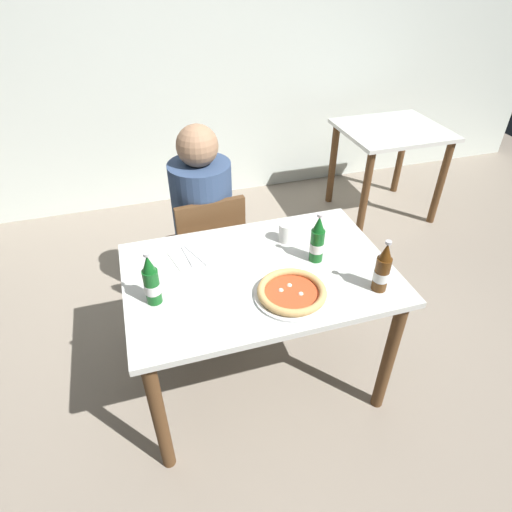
% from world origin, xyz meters
% --- Properties ---
extents(ground_plane, '(8.00, 8.00, 0.00)m').
position_xyz_m(ground_plane, '(0.00, 0.00, 0.00)').
color(ground_plane, gray).
extents(back_wall_tiled, '(7.00, 0.10, 2.60)m').
position_xyz_m(back_wall_tiled, '(0.00, 2.20, 1.30)').
color(back_wall_tiled, silver).
rests_on(back_wall_tiled, ground_plane).
extents(dining_table_main, '(1.20, 0.80, 0.75)m').
position_xyz_m(dining_table_main, '(0.00, 0.00, 0.64)').
color(dining_table_main, silver).
rests_on(dining_table_main, ground_plane).
extents(chair_behind_table, '(0.43, 0.43, 0.85)m').
position_xyz_m(chair_behind_table, '(-0.12, 0.61, 0.48)').
color(chair_behind_table, brown).
rests_on(chair_behind_table, ground_plane).
extents(diner_seated, '(0.34, 0.34, 1.21)m').
position_xyz_m(diner_seated, '(-0.13, 0.66, 0.58)').
color(diner_seated, '#2D3342').
rests_on(diner_seated, ground_plane).
extents(dining_table_background, '(0.80, 0.70, 0.75)m').
position_xyz_m(dining_table_background, '(1.54, 1.41, 0.59)').
color(dining_table_background, silver).
rests_on(dining_table_background, ground_plane).
extents(pizza_margherita_near, '(0.32, 0.32, 0.04)m').
position_xyz_m(pizza_margherita_near, '(0.08, -0.20, 0.77)').
color(pizza_margherita_near, white).
rests_on(pizza_margherita_near, dining_table_main).
extents(beer_bottle_left, '(0.07, 0.07, 0.25)m').
position_xyz_m(beer_bottle_left, '(-0.47, -0.06, 0.85)').
color(beer_bottle_left, '#14591E').
rests_on(beer_bottle_left, dining_table_main).
extents(beer_bottle_center, '(0.07, 0.07, 0.25)m').
position_xyz_m(beer_bottle_center, '(0.28, 0.01, 0.85)').
color(beer_bottle_center, '#14591E').
rests_on(beer_bottle_center, dining_table_main).
extents(beer_bottle_right, '(0.07, 0.07, 0.25)m').
position_xyz_m(beer_bottle_right, '(0.45, -0.26, 0.85)').
color(beer_bottle_right, '#512D0F').
rests_on(beer_bottle_right, dining_table_main).
extents(napkin_with_cutlery, '(0.22, 0.22, 0.01)m').
position_xyz_m(napkin_with_cutlery, '(-0.27, 0.20, 0.75)').
color(napkin_with_cutlery, white).
rests_on(napkin_with_cutlery, dining_table_main).
extents(paper_cup, '(0.07, 0.07, 0.09)m').
position_xyz_m(paper_cup, '(0.20, 0.19, 0.80)').
color(paper_cup, white).
rests_on(paper_cup, dining_table_main).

